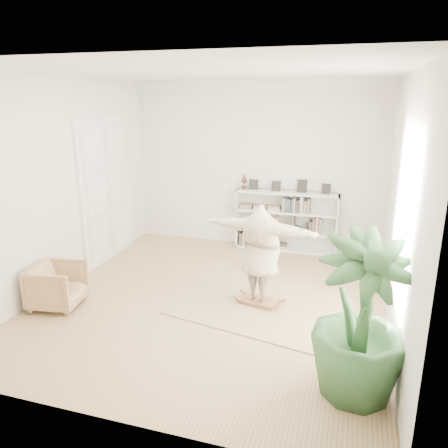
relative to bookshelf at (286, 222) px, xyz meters
name	(u,v)px	position (x,y,z in m)	size (l,w,h in m)	color
floor	(213,299)	(-0.74, -2.82, -0.64)	(6.00, 6.00, 0.00)	#966D4D
room_shell	(256,84)	(-0.74, 0.12, 2.87)	(6.00, 6.00, 6.00)	silver
doors	(106,192)	(-3.45, -1.52, 0.76)	(0.09, 1.78, 2.92)	white
bookshelf	(286,222)	(0.00, 0.00, 0.00)	(2.20, 0.35, 1.64)	silver
armchair	(57,286)	(-3.04, -3.77, -0.28)	(0.76, 0.78, 0.71)	tan
rug	(259,304)	(0.05, -2.79, -0.63)	(2.50, 2.00, 0.02)	tan
rocker_board	(259,301)	(0.05, -2.79, -0.56)	(0.61, 0.43, 0.12)	brown
person	(261,251)	(0.05, -2.79, 0.30)	(1.95, 0.53, 1.59)	tan
houseplant	(361,319)	(1.56, -4.62, 0.31)	(1.06, 1.06, 1.90)	#2C542A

